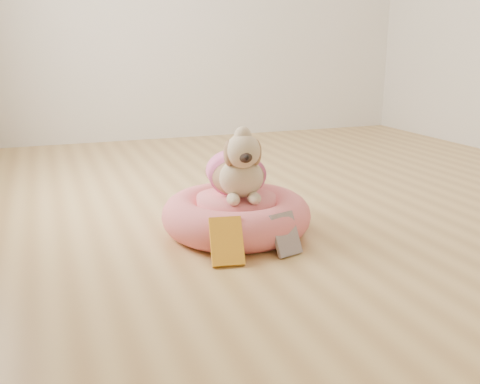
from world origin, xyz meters
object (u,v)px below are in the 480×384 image
object	(u,v)px
pet_bed	(236,215)
book_yellow	(227,241)
dog	(238,159)
book_white	(286,234)

from	to	relation	value
pet_bed	book_yellow	bearing A→B (deg)	-116.19
dog	book_white	world-z (taller)	dog
book_yellow	pet_bed	bearing A→B (deg)	74.18
pet_bed	dog	world-z (taller)	dog
dog	book_yellow	world-z (taller)	dog
dog	pet_bed	bearing A→B (deg)	-120.53
dog	book_yellow	size ratio (longest dim) A/B	2.35
book_yellow	dog	bearing A→B (deg)	73.47
pet_bed	dog	size ratio (longest dim) A/B	1.48
pet_bed	book_white	xyz separation A→B (m)	(0.10, -0.32, 0.00)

